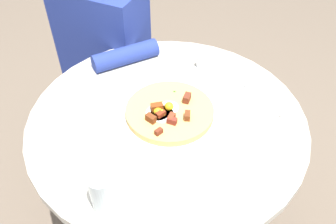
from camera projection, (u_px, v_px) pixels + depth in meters
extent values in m
cylinder|color=beige|center=(167.00, 119.00, 1.15)|extent=(0.91, 0.91, 0.03)
cylinder|color=#333338|center=(167.00, 183.00, 1.41)|extent=(0.11, 0.11, 0.71)
cube|color=#2D2D33|center=(114.00, 113.00, 1.90)|extent=(0.32, 0.28, 0.45)
cube|color=navy|center=(103.00, 39.00, 1.58)|extent=(0.38, 0.22, 0.48)
cylinder|color=navy|center=(126.00, 56.00, 1.34)|extent=(0.21, 0.25, 0.07)
cylinder|color=white|center=(169.00, 116.00, 1.13)|extent=(0.34, 0.34, 0.01)
cylinder|color=#DCAD5E|center=(169.00, 112.00, 1.12)|extent=(0.29, 0.29, 0.02)
cylinder|color=white|center=(168.00, 109.00, 1.11)|extent=(0.06, 0.06, 0.01)
sphere|color=yellow|center=(168.00, 107.00, 1.11)|extent=(0.03, 0.03, 0.03)
cylinder|color=white|center=(158.00, 113.00, 1.10)|extent=(0.08, 0.08, 0.01)
sphere|color=yellow|center=(158.00, 112.00, 1.10)|extent=(0.03, 0.03, 0.03)
cylinder|color=white|center=(163.00, 115.00, 1.09)|extent=(0.08, 0.08, 0.01)
sphere|color=yellow|center=(163.00, 113.00, 1.09)|extent=(0.03, 0.03, 0.03)
cube|color=maroon|center=(161.00, 115.00, 1.08)|extent=(0.03, 0.03, 0.02)
cube|color=maroon|center=(187.00, 98.00, 1.14)|extent=(0.02, 0.04, 0.02)
cube|color=brown|center=(157.00, 108.00, 1.10)|extent=(0.04, 0.04, 0.03)
cube|color=maroon|center=(159.00, 132.00, 1.03)|extent=(0.02, 0.03, 0.02)
cube|color=brown|center=(171.00, 118.00, 1.07)|extent=(0.02, 0.03, 0.02)
cube|color=brown|center=(151.00, 118.00, 1.07)|extent=(0.04, 0.03, 0.02)
cube|color=brown|center=(187.00, 116.00, 1.08)|extent=(0.03, 0.03, 0.02)
cube|color=maroon|center=(172.00, 121.00, 1.06)|extent=(0.03, 0.02, 0.02)
cube|color=#387F2D|center=(169.00, 110.00, 1.11)|extent=(0.01, 0.01, 0.00)
cube|color=#387F2D|center=(165.00, 110.00, 1.11)|extent=(0.01, 0.01, 0.00)
cube|color=#387F2D|center=(174.00, 91.00, 1.18)|extent=(0.01, 0.01, 0.00)
cube|color=#387F2D|center=(151.00, 120.00, 1.08)|extent=(0.01, 0.01, 0.00)
cylinder|color=white|center=(89.00, 141.00, 1.06)|extent=(0.16, 0.16, 0.01)
cube|color=white|center=(262.00, 101.00, 1.20)|extent=(0.22, 0.22, 0.00)
cube|color=silver|center=(258.00, 101.00, 1.19)|extent=(0.13, 0.14, 0.00)
cube|color=silver|center=(267.00, 99.00, 1.20)|extent=(0.13, 0.14, 0.00)
cylinder|color=silver|center=(102.00, 191.00, 0.86)|extent=(0.07, 0.07, 0.12)
cylinder|color=white|center=(200.00, 62.00, 1.33)|extent=(0.03, 0.03, 0.05)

